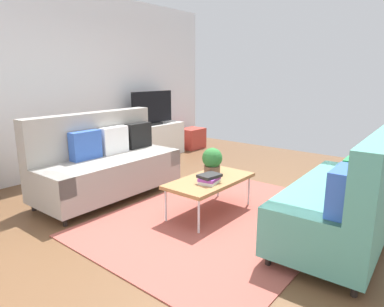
# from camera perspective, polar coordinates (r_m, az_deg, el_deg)

# --- Properties ---
(ground_plane) EXTENTS (7.68, 7.68, 0.00)m
(ground_plane) POSITION_cam_1_polar(r_m,az_deg,el_deg) (4.07, 2.36, -9.76)
(ground_plane) COLOR brown
(wall_far) EXTENTS (6.40, 0.12, 2.90)m
(wall_far) POSITION_cam_1_polar(r_m,az_deg,el_deg) (5.87, -20.31, 11.08)
(wall_far) COLOR silver
(wall_far) RESTS_ON ground_plane
(area_rug) EXTENTS (2.90, 2.20, 0.01)m
(area_rug) POSITION_cam_1_polar(r_m,az_deg,el_deg) (3.88, 4.97, -10.88)
(area_rug) COLOR #9E4C42
(area_rug) RESTS_ON ground_plane
(couch_beige) EXTENTS (1.91, 0.87, 1.10)m
(couch_beige) POSITION_cam_1_polar(r_m,az_deg,el_deg) (4.59, -14.38, -1.54)
(couch_beige) COLOR gray
(couch_beige) RESTS_ON ground_plane
(couch_green) EXTENTS (1.94, 0.92, 1.10)m
(couch_green) POSITION_cam_1_polar(r_m,az_deg,el_deg) (3.55, 24.96, -6.84)
(couch_green) COLOR teal
(couch_green) RESTS_ON ground_plane
(coffee_table) EXTENTS (1.10, 0.56, 0.42)m
(coffee_table) POSITION_cam_1_polar(r_m,az_deg,el_deg) (3.89, 3.06, -4.70)
(coffee_table) COLOR #9E7042
(coffee_table) RESTS_ON ground_plane
(tv_console) EXTENTS (1.40, 0.44, 0.64)m
(tv_console) POSITION_cam_1_polar(r_m,az_deg,el_deg) (6.65, -6.69, 2.15)
(tv_console) COLOR silver
(tv_console) RESTS_ON ground_plane
(tv) EXTENTS (1.00, 0.20, 0.64)m
(tv) POSITION_cam_1_polar(r_m,az_deg,el_deg) (6.54, -6.71, 7.57)
(tv) COLOR black
(tv) RESTS_ON tv_console
(storage_trunk) EXTENTS (0.52, 0.40, 0.44)m
(storage_trunk) POSITION_cam_1_polar(r_m,az_deg,el_deg) (7.40, 0.01, 2.58)
(storage_trunk) COLOR #B2382D
(storage_trunk) RESTS_ON ground_plane
(potted_plant) EXTENTS (0.24, 0.24, 0.33)m
(potted_plant) POSITION_cam_1_polar(r_m,az_deg,el_deg) (3.98, 3.44, -1.24)
(potted_plant) COLOR brown
(potted_plant) RESTS_ON coffee_table
(table_book_0) EXTENTS (0.27, 0.23, 0.03)m
(table_book_0) POSITION_cam_1_polar(r_m,az_deg,el_deg) (3.74, 2.96, -4.76)
(table_book_0) COLOR silver
(table_book_0) RESTS_ON coffee_table
(table_book_1) EXTENTS (0.27, 0.23, 0.03)m
(table_book_1) POSITION_cam_1_polar(r_m,az_deg,el_deg) (3.73, 2.97, -4.26)
(table_book_1) COLOR purple
(table_book_1) RESTS_ON table_book_0
(table_book_2) EXTENTS (0.26, 0.21, 0.03)m
(table_book_2) POSITION_cam_1_polar(r_m,az_deg,el_deg) (3.72, 2.97, -3.77)
(table_book_2) COLOR #262626
(table_book_2) RESTS_ON table_book_1
(vase_0) EXTENTS (0.11, 0.11, 0.15)m
(vase_0) POSITION_cam_1_polar(r_m,az_deg,el_deg) (6.24, -10.95, 4.95)
(vase_0) COLOR silver
(vase_0) RESTS_ON tv_console
(vase_1) EXTENTS (0.12, 0.12, 0.15)m
(vase_1) POSITION_cam_1_polar(r_m,az_deg,el_deg) (6.35, -9.73, 5.12)
(vase_1) COLOR silver
(vase_1) RESTS_ON tv_console
(bottle_0) EXTENTS (0.06, 0.06, 0.15)m
(bottle_0) POSITION_cam_1_polar(r_m,az_deg,el_deg) (6.40, -8.00, 5.26)
(bottle_0) COLOR orange
(bottle_0) RESTS_ON tv_console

